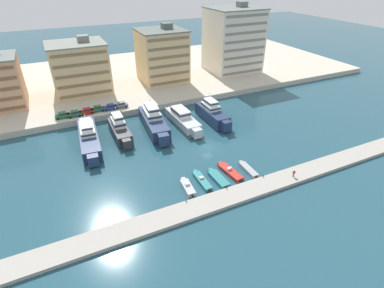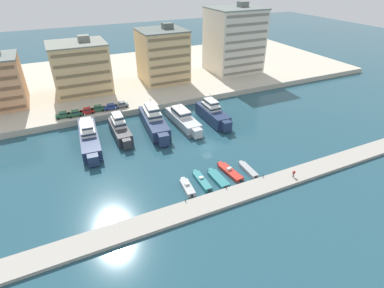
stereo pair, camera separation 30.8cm
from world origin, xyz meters
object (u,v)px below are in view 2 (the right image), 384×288
Objects in this scene: yacht_silver_center_left at (183,119)px; car_blue_center at (111,107)px; yacht_charcoal_left at (120,129)px; car_red_mid_left at (87,111)px; motorboat_grey_center at (248,170)px; car_grey_center_right at (122,104)px; yacht_navy_center at (213,114)px; motorboat_red_center_left at (230,172)px; car_green_far_left at (63,115)px; motorboat_grey_far_left at (187,187)px; pedestrian_near_edge at (294,173)px; yacht_navy_far_left at (89,137)px; car_green_left at (75,113)px; motorboat_teal_mid_left at (218,178)px; yacht_navy_mid_left at (154,121)px; car_green_center_left at (98,108)px; motorboat_teal_left at (202,181)px.

yacht_silver_center_left reaches higher than car_blue_center.
car_red_mid_left is (-6.38, 14.47, 0.68)m from yacht_charcoal_left.
car_blue_center is at bearing 116.71° from motorboat_grey_center.
yacht_navy_center is at bearing -36.30° from car_grey_center_right.
car_green_far_left is (-31.30, 42.04, 2.44)m from motorboat_red_center_left.
motorboat_grey_far_left is (7.13, -28.46, -1.67)m from yacht_charcoal_left.
motorboat_grey_far_left is 23.26m from pedestrian_near_edge.
motorboat_red_center_left is 13.75m from pedestrian_near_edge.
car_grey_center_right is (10.55, 0.25, 0.00)m from car_red_mid_left.
motorboat_grey_far_left is 1.54× the size of car_green_far_left.
car_green_far_left reaches higher than motorboat_red_center_left.
motorboat_red_center_left is 48.59m from car_red_mid_left.
yacht_navy_far_left is 5.54× the size of car_green_far_left.
motorboat_teal_mid_left is at bearing -60.27° from car_green_left.
yacht_navy_center is at bearing 63.85° from motorboat_teal_mid_left.
motorboat_red_center_left reaches higher than motorboat_teal_mid_left.
motorboat_grey_far_left is 7.37m from motorboat_teal_mid_left.
car_green_far_left is 0.98× the size of car_blue_center.
yacht_navy_mid_left is 15.83m from car_grey_center_right.
car_red_mid_left is (1.86, 15.20, 0.81)m from yacht_navy_far_left.
yacht_navy_far_left is at bearing -72.13° from car_green_far_left.
motorboat_red_center_left is 1.96× the size of car_blue_center.
yacht_silver_center_left reaches higher than pedestrian_near_edge.
pedestrian_near_edge is at bearing -71.65° from yacht_silver_center_left.
car_green_left is at bearing 151.02° from yacht_silver_center_left.
car_green_center_left is at bearing 130.35° from yacht_navy_mid_left.
yacht_navy_far_left reaches higher than yacht_silver_center_left.
car_grey_center_right is (-2.96, 43.18, 2.35)m from motorboat_grey_far_left.
car_blue_center is at bearing 98.59° from motorboat_grey_far_left.
car_green_center_left is at bearing 71.90° from yacht_navy_far_left.
yacht_charcoal_left is 31.98m from motorboat_teal_mid_left.
yacht_silver_center_left is at bearing 173.88° from yacht_navy_center.
yacht_silver_center_left is 26.73m from car_green_center_left.
yacht_silver_center_left is 2.71× the size of motorboat_grey_center.
yacht_navy_far_left reaches higher than car_red_mid_left.
yacht_charcoal_left reaches higher than pedestrian_near_edge.
motorboat_teal_mid_left is 49.12m from car_green_left.
yacht_navy_mid_left reaches higher than pedestrian_near_edge.
car_red_mid_left is at bearing 125.70° from pedestrian_near_edge.
yacht_navy_far_left is 14.99m from car_green_left.
car_grey_center_right is (3.52, 0.28, 0.00)m from car_blue_center.
car_grey_center_right is at bearing 2.30° from car_green_left.
motorboat_teal_left reaches higher than motorboat_teal_mid_left.
yacht_navy_far_left is at bearing -175.00° from yacht_charcoal_left.
yacht_navy_mid_left is at bearing 99.71° from motorboat_teal_mid_left.
car_blue_center is at bearing 87.42° from yacht_charcoal_left.
motorboat_grey_far_left is 11.03m from motorboat_red_center_left.
car_grey_center_right is at bearing 110.27° from yacht_navy_mid_left.
motorboat_grey_far_left is at bearing 163.02° from pedestrian_near_edge.
car_green_left is (-1.59, 14.88, 0.81)m from yacht_navy_far_left.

